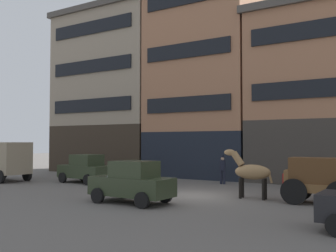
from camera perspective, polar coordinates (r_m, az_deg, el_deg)
ground_plane at (r=18.90m, az=3.50°, el=-10.50°), size 120.00×120.00×0.00m
building_far_left at (r=34.95m, az=-7.86°, el=5.21°), size 10.49×7.19×14.45m
building_center_left at (r=30.21m, az=5.89°, el=7.45°), size 8.48×7.19×15.55m
building_center_right at (r=27.51m, az=21.68°, el=4.49°), size 8.69×7.19×11.68m
cargo_wagon at (r=17.48m, az=21.67°, el=-7.22°), size 2.92×1.54×1.98m
draft_horse at (r=18.18m, az=12.39°, el=-6.74°), size 2.34×0.62×2.30m
delivery_truck_near at (r=27.99m, az=-23.68°, el=-4.73°), size 4.49×2.48×2.62m
sedan_dark at (r=25.06m, az=-12.41°, el=-6.34°), size 3.84×2.15×1.83m
sedan_parked_curb at (r=16.60m, az=-5.46°, el=-8.45°), size 3.75×1.97×1.83m
pedestrian_officer at (r=24.04m, az=8.28°, el=-6.38°), size 0.50×0.50×1.79m
fire_hydrant_curbside at (r=23.46m, az=17.22°, el=-7.76°), size 0.24×0.24×0.83m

